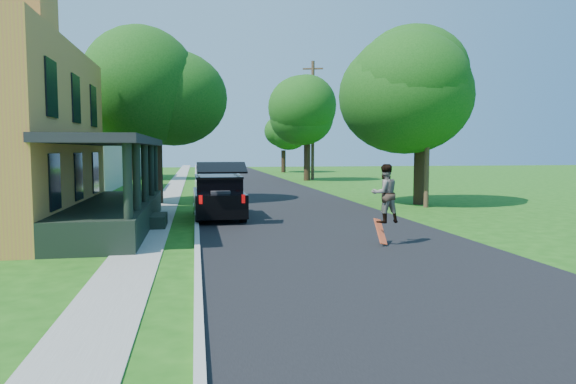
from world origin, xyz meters
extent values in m
plane|color=#185210|center=(0.00, 0.00, 0.00)|extent=(140.00, 140.00, 0.00)
cube|color=black|center=(0.00, 20.00, 0.00)|extent=(8.00, 120.00, 0.02)
cube|color=#A5A5A0|center=(-4.05, 20.00, 0.00)|extent=(0.15, 120.00, 0.12)
cube|color=gray|center=(-5.60, 20.00, 0.00)|extent=(1.30, 120.00, 0.03)
cube|color=gray|center=(-9.50, 6.00, 0.00)|extent=(6.50, 1.20, 0.03)
cube|color=#D2773D|center=(-9.50, 6.00, 7.40)|extent=(1.60, 2.20, 1.60)
cube|color=black|center=(-6.80, 6.00, 0.45)|extent=(2.40, 10.00, 0.90)
cube|color=black|center=(-6.80, 6.00, 3.00)|extent=(2.60, 10.30, 0.25)
cube|color=#B8B5A3|center=(-13.50, 24.00, 2.50)|extent=(8.00, 8.00, 5.00)
pyramid|color=black|center=(-13.50, 24.00, 7.20)|extent=(12.78, 12.78, 2.20)
cube|color=#B8B5A3|center=(-13.50, 40.00, 2.50)|extent=(8.00, 8.00, 5.00)
pyramid|color=black|center=(-13.50, 40.00, 7.20)|extent=(12.78, 12.78, 2.20)
cube|color=black|center=(-3.20, 7.97, 0.66)|extent=(1.96, 4.49, 0.86)
cube|color=black|center=(-3.20, 8.12, 1.35)|extent=(1.78, 2.79, 0.56)
cube|color=black|center=(-3.20, 8.12, 1.65)|extent=(1.82, 2.88, 0.08)
cube|color=black|center=(-3.16, 5.79, 2.07)|extent=(1.74, 0.96, 0.39)
cube|color=#333338|center=(-3.17, 6.63, 0.96)|extent=(0.72, 0.62, 0.46)
cube|color=silver|center=(-3.95, 8.11, 1.74)|extent=(0.11, 2.45, 0.06)
cube|color=silver|center=(-2.45, 8.14, 1.74)|extent=(0.11, 2.45, 0.06)
cube|color=#990505|center=(-3.90, 5.75, 0.96)|extent=(0.12, 0.06, 0.30)
cube|color=#990505|center=(-2.41, 5.78, 0.96)|extent=(0.12, 0.06, 0.30)
cylinder|color=black|center=(-4.04, 9.42, 0.34)|extent=(0.26, 0.69, 0.69)
cylinder|color=black|center=(-2.41, 9.45, 0.34)|extent=(0.26, 0.69, 0.69)
cylinder|color=black|center=(-3.99, 6.48, 0.34)|extent=(0.26, 0.69, 0.69)
cylinder|color=black|center=(-2.36, 6.52, 0.34)|extent=(0.26, 0.69, 0.69)
imported|color=black|center=(1.15, 1.25, 1.48)|extent=(0.89, 0.75, 1.66)
cube|color=#B5340F|center=(1.06, 1.31, 0.39)|extent=(0.24, 0.69, 0.70)
cylinder|color=black|center=(-6.00, 14.14, 1.76)|extent=(0.80, 0.80, 3.51)
sphere|color=#24641A|center=(-6.00, 14.14, 5.48)|extent=(7.71, 7.71, 5.91)
sphere|color=#24641A|center=(-5.72, 13.67, 6.80)|extent=(6.68, 6.68, 5.12)
sphere|color=#24641A|center=(-6.34, 14.75, 6.14)|extent=(6.85, 6.85, 5.25)
cylinder|color=black|center=(-9.56, 35.65, 1.59)|extent=(0.58, 0.58, 3.18)
sphere|color=#24641A|center=(-9.56, 35.65, 4.85)|extent=(5.20, 5.20, 5.03)
sphere|color=#24641A|center=(-9.15, 35.36, 5.97)|extent=(4.50, 4.50, 4.36)
sphere|color=#24641A|center=(-10.07, 36.03, 5.41)|extent=(4.62, 4.62, 4.47)
cylinder|color=black|center=(6.90, 11.49, 1.83)|extent=(0.80, 0.80, 3.66)
sphere|color=#24641A|center=(6.90, 11.49, 5.61)|extent=(7.71, 7.71, 5.87)
sphere|color=#24641A|center=(7.17, 11.02, 6.92)|extent=(6.68, 6.68, 5.09)
sphere|color=#24641A|center=(6.57, 12.11, 6.26)|extent=(6.86, 6.86, 5.22)
cylinder|color=black|center=(5.63, 31.89, 1.94)|extent=(0.71, 0.71, 3.88)
sphere|color=#24641A|center=(5.63, 31.89, 5.78)|extent=(7.06, 7.06, 5.68)
sphere|color=#24641A|center=(5.94, 31.48, 7.04)|extent=(6.12, 6.12, 4.93)
sphere|color=#24641A|center=(5.25, 32.43, 6.41)|extent=(6.28, 6.28, 5.05)
cylinder|color=black|center=(6.40, 48.70, 1.33)|extent=(0.70, 0.70, 2.67)
sphere|color=#24641A|center=(6.40, 48.70, 4.30)|extent=(6.39, 6.39, 4.90)
sphere|color=#24641A|center=(6.64, 48.30, 5.39)|extent=(5.54, 5.54, 4.25)
sphere|color=#24641A|center=(6.10, 49.24, 4.85)|extent=(5.68, 5.68, 4.36)
cylinder|color=#3D2F1C|center=(6.60, 10.11, 3.58)|extent=(0.28, 0.28, 7.15)
cube|color=#3D2F1C|center=(6.60, 10.11, 6.62)|extent=(1.40, 0.46, 0.11)
cylinder|color=#3D2F1C|center=(6.42, 33.13, 5.32)|extent=(0.37, 0.37, 10.64)
cube|color=#3D2F1C|center=(6.42, 33.13, 9.96)|extent=(1.78, 0.66, 0.14)
camera|label=1|loc=(-4.06, -12.36, 2.69)|focal=32.00mm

